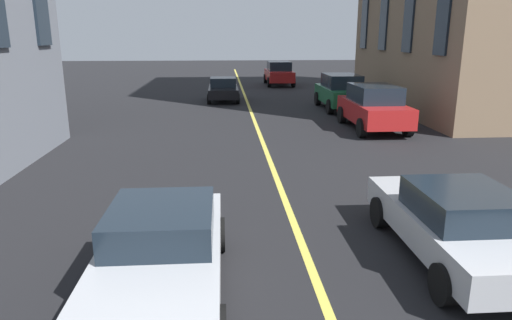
{
  "coord_description": "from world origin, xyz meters",
  "views": [
    {
      "loc": [
        4.66,
        1.48,
        3.91
      ],
      "look_at": [
        13.96,
        0.8,
        1.38
      ],
      "focal_mm": 32.47,
      "sensor_mm": 36.0,
      "label": 1
    }
  ],
  "objects": [
    {
      "name": "car_silver_mid",
      "position": [
        11.23,
        2.46,
        0.7
      ],
      "size": [
        4.4,
        1.95,
        1.37
      ],
      "color": "#B7BABF",
      "rests_on": "ground_plane"
    },
    {
      "name": "lane_centre_line",
      "position": [
        20.0,
        0.0,
        0.0
      ],
      "size": [
        80.0,
        0.16,
        0.01
      ],
      "color": "#D8C64C",
      "rests_on": "ground_plane"
    },
    {
      "name": "car_silver_far",
      "position": [
        12.0,
        -2.63,
        0.7
      ],
      "size": [
        4.4,
        1.95,
        1.37
      ],
      "color": "#B7BABF",
      "rests_on": "ground_plane"
    },
    {
      "name": "car_red_trailing",
      "position": [
        41.98,
        -3.06,
        0.97
      ],
      "size": [
        4.7,
        2.14,
        1.88
      ],
      "color": "#B21E1E",
      "rests_on": "ground_plane"
    },
    {
      "name": "car_red_parked_a",
      "position": [
        23.74,
        -4.9,
        0.97
      ],
      "size": [
        4.7,
        2.14,
        1.88
      ],
      "color": "#B21E1E",
      "rests_on": "ground_plane"
    },
    {
      "name": "car_black_oncoming",
      "position": [
        33.15,
        1.43,
        0.7
      ],
      "size": [
        3.9,
        1.89,
        1.4
      ],
      "color": "black",
      "rests_on": "ground_plane"
    },
    {
      "name": "car_green_near",
      "position": [
        29.29,
        -4.9,
        0.97
      ],
      "size": [
        4.7,
        2.14,
        1.88
      ],
      "color": "#1E6038",
      "rests_on": "ground_plane"
    }
  ]
}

